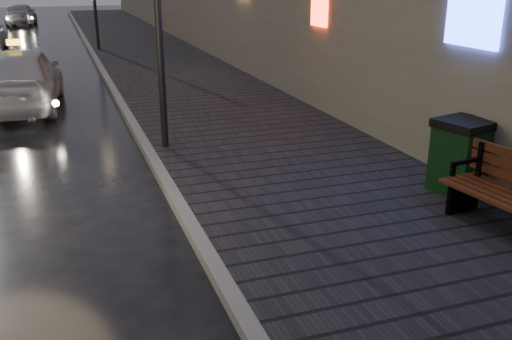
% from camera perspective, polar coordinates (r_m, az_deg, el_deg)
% --- Properties ---
extents(sidewalk, '(4.60, 58.00, 0.15)m').
position_cam_1_polar(sidewalk, '(26.45, -10.75, 11.58)').
color(sidewalk, black).
rests_on(sidewalk, ground).
extents(curb, '(0.20, 58.00, 0.15)m').
position_cam_1_polar(curb, '(26.20, -16.03, 11.11)').
color(curb, slate).
rests_on(curb, ground).
extents(trash_bin, '(0.92, 0.92, 1.16)m').
position_cam_1_polar(trash_bin, '(9.49, 19.84, 1.39)').
color(trash_bin, black).
rests_on(trash_bin, sidewalk).
extents(taxi_near, '(2.37, 5.07, 1.68)m').
position_cam_1_polar(taxi_near, '(16.29, -22.67, 8.52)').
color(taxi_near, silver).
rests_on(taxi_near, ground).
extents(car_far, '(2.12, 4.45, 1.47)m').
position_cam_1_polar(car_far, '(42.78, -22.48, 14.22)').
color(car_far, '#A3A2AA').
rests_on(car_far, ground).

